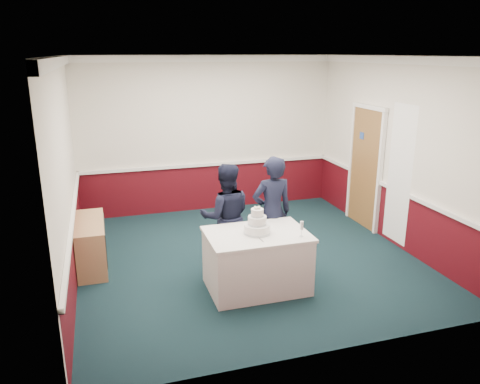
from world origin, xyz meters
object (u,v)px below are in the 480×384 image
object	(u,v)px
person_woman	(272,213)
champagne_flute	(302,226)
cake_table	(257,260)
wedding_cake	(257,225)
sideboard	(91,244)
cake_knife	(260,239)
person_man	(226,217)

from	to	relation	value
person_woman	champagne_flute	bearing A→B (deg)	92.32
cake_table	wedding_cake	size ratio (longest dim) A/B	3.63
cake_table	champagne_flute	xyz separation A→B (m)	(0.50, -0.28, 0.53)
cake_table	champagne_flute	size ratio (longest dim) A/B	6.44
cake_table	person_woman	size ratio (longest dim) A/B	0.79
sideboard	champagne_flute	xyz separation A→B (m)	(2.60, -1.62, 0.58)
champagne_flute	cake_table	bearing A→B (deg)	150.75
cake_knife	person_man	bearing A→B (deg)	96.55
person_man	wedding_cake	bearing A→B (deg)	114.79
cake_table	cake_knife	world-z (taller)	cake_knife
cake_knife	wedding_cake	bearing A→B (deg)	77.12
cake_knife	person_man	distance (m)	0.97
sideboard	cake_knife	distance (m)	2.62
sideboard	cake_table	size ratio (longest dim) A/B	0.91
champagne_flute	wedding_cake	bearing A→B (deg)	150.75
champagne_flute	cake_knife	bearing A→B (deg)	171.42
sideboard	cake_knife	xyz separation A→B (m)	(2.07, -1.54, 0.44)
cake_table	wedding_cake	distance (m)	0.50
cake_knife	person_woman	size ratio (longest dim) A/B	0.13
champagne_flute	person_woman	bearing A→B (deg)	95.13
cake_table	person_man	xyz separation A→B (m)	(-0.21, 0.76, 0.38)
wedding_cake	person_man	bearing A→B (deg)	105.83
wedding_cake	person_man	distance (m)	0.79
cake_knife	person_woman	bearing A→B (deg)	55.36
wedding_cake	person_man	size ratio (longest dim) A/B	0.23
person_man	person_woman	bearing A→B (deg)	173.21
cake_table	champagne_flute	world-z (taller)	champagne_flute
sideboard	cake_table	xyz separation A→B (m)	(2.10, -1.34, 0.05)
person_woman	wedding_cake	bearing A→B (deg)	50.88
person_woman	cake_knife	bearing A→B (deg)	56.90
cake_knife	champagne_flute	world-z (taller)	champagne_flute
champagne_flute	person_man	world-z (taller)	person_man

